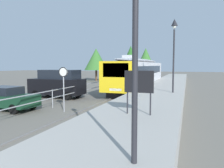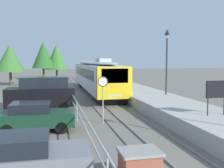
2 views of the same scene
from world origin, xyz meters
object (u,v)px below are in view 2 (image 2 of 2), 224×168
object	(u,v)px
platform_lamp_mid_platform	(167,49)
speed_limit_sign	(103,88)
parked_van_black	(42,93)
parked_hatchback_dark_green	(35,116)
platform_notice_board	(217,90)
brick_utility_cabinet	(140,168)
parked_hatchback_grey	(22,159)
commuter_train	(95,74)

from	to	relation	value
platform_lamp_mid_platform	speed_limit_sign	size ratio (longest dim) A/B	1.91
parked_van_black	parked_hatchback_dark_green	bearing A→B (deg)	-91.34
platform_lamp_mid_platform	speed_limit_sign	xyz separation A→B (m)	(-6.26, -4.93, -2.50)
platform_notice_board	parked_van_black	xyz separation A→B (m)	(-9.06, 8.01, -0.89)
platform_notice_board	brick_utility_cabinet	distance (m)	7.65
platform_lamp_mid_platform	brick_utility_cabinet	xyz separation A→B (m)	(-6.66, -12.67, -4.05)
brick_utility_cabinet	parked_hatchback_grey	world-z (taller)	parked_hatchback_grey
parked_hatchback_grey	parked_van_black	size ratio (longest dim) A/B	0.82
brick_utility_cabinet	platform_notice_board	bearing A→B (deg)	39.17
speed_limit_sign	parked_hatchback_grey	xyz separation A→B (m)	(-3.80, -6.79, -1.33)
commuter_train	parked_hatchback_grey	distance (m)	21.61
parked_hatchback_dark_green	speed_limit_sign	bearing A→B (deg)	10.68
parked_hatchback_dark_green	brick_utility_cabinet	bearing A→B (deg)	-64.17
speed_limit_sign	parked_van_black	distance (m)	6.25
platform_lamp_mid_platform	parked_hatchback_dark_green	bearing A→B (deg)	-150.69
commuter_train	platform_notice_board	xyz separation A→B (m)	(3.54, -17.05, 0.04)
brick_utility_cabinet	parked_hatchback_dark_green	world-z (taller)	parked_hatchback_dark_green
speed_limit_sign	parked_hatchback_dark_green	world-z (taller)	speed_limit_sign
platform_lamp_mid_platform	parked_van_black	world-z (taller)	platform_lamp_mid_platform
speed_limit_sign	parked_hatchback_dark_green	bearing A→B (deg)	-169.32
commuter_train	speed_limit_sign	distance (m)	14.15
platform_notice_board	brick_utility_cabinet	bearing A→B (deg)	-140.83
parked_van_black	platform_notice_board	bearing A→B (deg)	-41.46
platform_notice_board	parked_hatchback_grey	world-z (taller)	platform_notice_board
parked_hatchback_dark_green	platform_notice_board	bearing A→B (deg)	-14.06
platform_lamp_mid_platform	platform_notice_board	bearing A→B (deg)	-96.21
brick_utility_cabinet	parked_hatchback_dark_green	xyz separation A→B (m)	(-3.40, 7.02, 0.22)
commuter_train	brick_utility_cabinet	distance (m)	21.94
platform_lamp_mid_platform	parked_van_black	size ratio (longest dim) A/B	1.09
platform_lamp_mid_platform	platform_notice_board	xyz separation A→B (m)	(-0.87, -7.95, -2.44)
speed_limit_sign	parked_van_black	bearing A→B (deg)	126.33
commuter_train	platform_lamp_mid_platform	xyz separation A→B (m)	(4.40, -9.10, 2.48)
speed_limit_sign	brick_utility_cabinet	size ratio (longest dim) A/B	2.32
brick_utility_cabinet	parked_van_black	world-z (taller)	parked_van_black
parked_hatchback_grey	brick_utility_cabinet	bearing A→B (deg)	-15.70
parked_hatchback_grey	parked_van_black	world-z (taller)	parked_van_black
platform_notice_board	parked_van_black	distance (m)	12.13
brick_utility_cabinet	parked_van_black	bearing A→B (deg)	104.40
platform_notice_board	parked_van_black	size ratio (longest dim) A/B	0.37
platform_lamp_mid_platform	platform_notice_board	world-z (taller)	platform_lamp_mid_platform
platform_notice_board	brick_utility_cabinet	xyz separation A→B (m)	(-5.79, -4.72, -1.61)
speed_limit_sign	platform_lamp_mid_platform	bearing A→B (deg)	38.23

